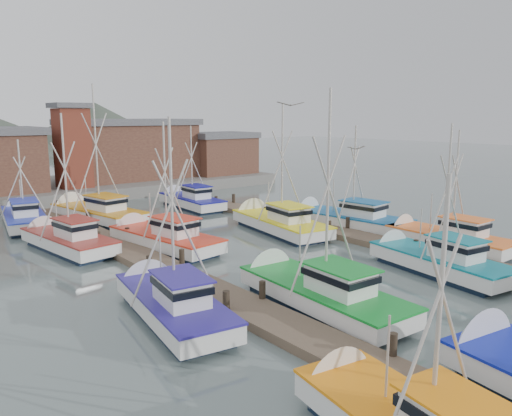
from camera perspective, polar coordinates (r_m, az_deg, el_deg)
ground at (r=28.28m, az=7.52°, el=-7.09°), size 260.00×260.00×0.00m
dock_left at (r=27.10m, az=-9.23°, el=-7.46°), size 2.30×46.00×1.50m
dock_right at (r=35.87m, az=10.53°, el=-3.04°), size 2.30×46.00×1.50m
quay at (r=59.33m, az=-19.40°, el=2.27°), size 44.00×16.00×1.20m
shed_center at (r=61.20m, az=-14.32°, el=6.63°), size 14.84×9.54×6.90m
shed_right at (r=64.15m, az=-4.15°, el=6.33°), size 8.48×6.36×5.20m
lookout_tower at (r=54.45m, az=-20.25°, el=6.77°), size 3.60×3.60×8.50m
boat_4 at (r=23.09m, az=6.65°, el=-9.38°), size 4.16×9.57×10.47m
boat_5 at (r=29.29m, az=19.50°, el=-5.61°), size 3.92×8.95×8.84m
boat_6 at (r=22.03m, az=-9.89°, el=-10.47°), size 3.91×8.89×9.18m
boat_7 at (r=34.63m, az=20.49°, el=-3.23°), size 3.42×8.63×8.36m
boat_8 at (r=33.15m, az=-10.89°, el=-3.33°), size 4.10×9.53×8.95m
boat_9 at (r=37.22m, az=2.30°, el=-1.62°), size 4.57×10.21×10.25m
boat_10 at (r=34.30m, az=-21.01°, el=-3.38°), size 3.80×8.98×9.38m
boat_11 at (r=39.11m, az=10.05°, el=-1.19°), size 4.17×10.06×8.69m
boat_12 at (r=43.14m, az=-17.98°, el=-0.43°), size 4.90×10.45×11.88m
boat_13 at (r=47.09m, az=-7.68°, el=0.86°), size 3.36×8.85×8.32m
boat_14 at (r=43.05m, az=-25.03°, el=-0.96°), size 4.11×9.16×7.49m
gull_near at (r=23.74m, az=3.98°, el=11.71°), size 1.55×0.64×0.24m
gull_far at (r=31.44m, az=11.40°, el=6.70°), size 1.54×0.60×0.24m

